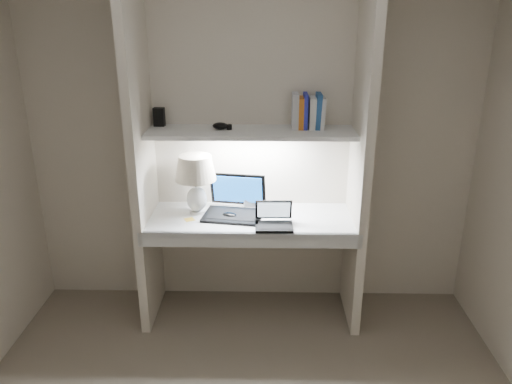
{
  "coord_description": "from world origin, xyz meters",
  "views": [
    {
      "loc": [
        0.1,
        -1.96,
        2.14
      ],
      "look_at": [
        0.04,
        1.05,
        1.02
      ],
      "focal_mm": 35.0,
      "sensor_mm": 36.0,
      "label": 1
    }
  ],
  "objects_px": {
    "laptop_main": "(235,205)",
    "book_row": "(308,112)",
    "laptop_netbook": "(274,220)",
    "speaker": "(250,197)",
    "table_lamp": "(196,175)"
  },
  "relations": [
    {
      "from": "laptop_main",
      "to": "speaker",
      "type": "bearing_deg",
      "value": 62.81
    },
    {
      "from": "table_lamp",
      "to": "laptop_netbook",
      "type": "distance_m",
      "value": 0.63
    },
    {
      "from": "laptop_main",
      "to": "book_row",
      "type": "bearing_deg",
      "value": 20.57
    },
    {
      "from": "laptop_main",
      "to": "book_row",
      "type": "xyz_separation_m",
      "value": [
        0.5,
        0.11,
        0.65
      ]
    },
    {
      "from": "laptop_main",
      "to": "speaker",
      "type": "relative_size",
      "value": 3.38
    },
    {
      "from": "table_lamp",
      "to": "laptop_netbook",
      "type": "xyz_separation_m",
      "value": [
        0.54,
        -0.21,
        -0.25
      ]
    },
    {
      "from": "table_lamp",
      "to": "book_row",
      "type": "distance_m",
      "value": 0.88
    },
    {
      "from": "table_lamp",
      "to": "speaker",
      "type": "relative_size",
      "value": 3.16
    },
    {
      "from": "speaker",
      "to": "book_row",
      "type": "xyz_separation_m",
      "value": [
        0.39,
        -0.04,
        0.64
      ]
    },
    {
      "from": "laptop_netbook",
      "to": "speaker",
      "type": "height_order",
      "value": "laptop_netbook"
    },
    {
      "from": "speaker",
      "to": "laptop_main",
      "type": "bearing_deg",
      "value": -125.49
    },
    {
      "from": "laptop_netbook",
      "to": "speaker",
      "type": "distance_m",
      "value": 0.39
    },
    {
      "from": "table_lamp",
      "to": "laptop_netbook",
      "type": "height_order",
      "value": "table_lamp"
    },
    {
      "from": "book_row",
      "to": "laptop_main",
      "type": "bearing_deg",
      "value": -167.98
    },
    {
      "from": "table_lamp",
      "to": "speaker",
      "type": "distance_m",
      "value": 0.45
    }
  ]
}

